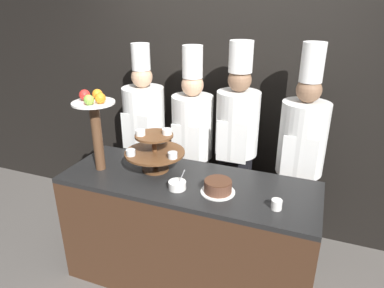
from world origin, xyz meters
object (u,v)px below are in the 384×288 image
tiered_stand (155,149)px  fruit_pedestal (95,118)px  serving_bowl_near (177,185)px  chef_right (300,154)px  chef_center_right (236,141)px  cake_round (218,187)px  cup_white (277,204)px  chef_center_left (192,141)px  chef_left (145,133)px

tiered_stand → fruit_pedestal: bearing=-161.4°
serving_bowl_near → chef_right: (0.76, 0.75, 0.04)m
chef_center_right → chef_right: chef_right is taller
chef_center_right → chef_right: size_ratio=0.99×
cake_round → chef_right: chef_right is taller
cup_white → chef_center_right: bearing=121.1°
fruit_pedestal → chef_center_right: size_ratio=0.33×
serving_bowl_near → chef_right: size_ratio=0.08×
cup_white → serving_bowl_near: (-0.68, 0.01, -0.00)m
chef_center_right → cup_white: bearing=-58.9°
cup_white → chef_center_right: (-0.46, 0.76, 0.07)m
chef_center_right → chef_center_left: bearing=-180.0°
fruit_pedestal → cup_white: bearing=-3.1°
tiered_stand → chef_left: (-0.39, 0.55, -0.12)m
cup_white → chef_right: 0.76m
fruit_pedestal → cake_round: (0.96, -0.02, -0.37)m
chef_left → chef_right: size_ratio=0.96×
tiered_stand → cup_white: (0.96, -0.21, -0.14)m
chef_center_left → chef_center_right: chef_center_right is taller
cake_round → chef_left: chef_left is taller
serving_bowl_near → chef_center_right: (0.22, 0.75, 0.08)m
chef_center_left → chef_left: bearing=180.0°
chef_left → chef_right: chef_right is taller
serving_bowl_near → chef_center_left: bearing=103.3°
serving_bowl_near → chef_center_right: bearing=73.4°
cup_white → chef_center_right: size_ratio=0.04×
tiered_stand → serving_bowl_near: bearing=-37.0°
cake_round → chef_left: 1.17m
tiered_stand → fruit_pedestal: fruit_pedestal is taller
chef_center_right → chef_right: (0.53, -0.00, -0.03)m
serving_bowl_near → chef_left: 1.00m
chef_center_left → chef_right: 0.93m
cake_round → chef_center_right: chef_center_right is taller
chef_center_left → chef_center_right: (0.40, 0.00, 0.06)m
chef_center_left → chef_right: chef_right is taller
cup_white → chef_right: bearing=84.4°
tiered_stand → chef_center_left: chef_center_left is taller
tiered_stand → chef_center_right: 0.74m
cake_round → chef_right: bearing=55.6°
fruit_pedestal → tiered_stand: bearing=18.6°
cup_white → chef_left: size_ratio=0.04×
tiered_stand → cup_white: bearing=-12.5°
fruit_pedestal → cup_white: fruit_pedestal is taller
fruit_pedestal → chef_right: chef_right is taller
cake_round → chef_right: 0.85m
cake_round → cup_white: size_ratio=3.45×
fruit_pedestal → cake_round: size_ratio=2.61×
chef_right → chef_center_left: bearing=180.0°
cup_white → tiered_stand: bearing=167.5°
chef_left → chef_center_right: (0.88, 0.00, 0.05)m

